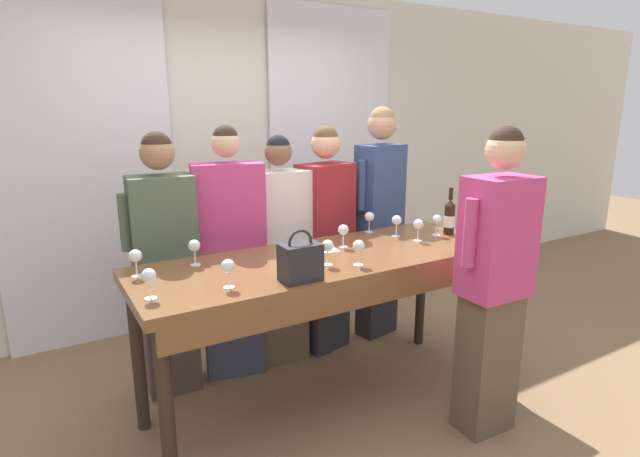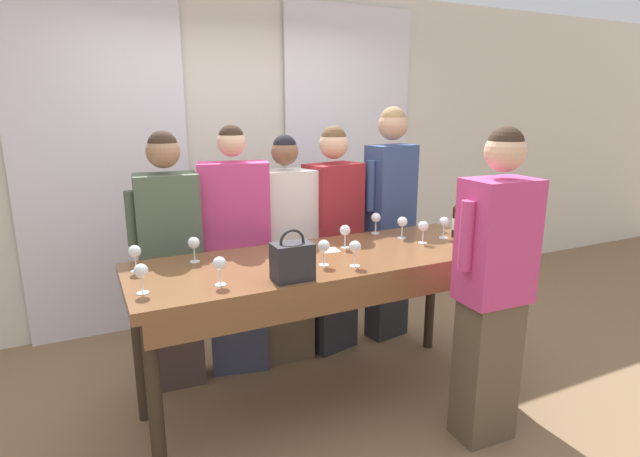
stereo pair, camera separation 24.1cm
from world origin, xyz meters
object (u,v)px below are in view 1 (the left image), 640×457
Objects in this scene: wine_glass_center_mid at (328,247)px; wine_glass_back_right at (397,221)px; wine_bottle at (450,217)px; wine_glass_center_right at (467,229)px; wine_glass_front_mid at (135,257)px; host_pouring at (494,282)px; tasting_bar at (329,273)px; wine_glass_front_right at (359,247)px; guest_olive_jacket at (166,264)px; guest_navy_coat at (379,218)px; guest_striped_shirt at (325,239)px; wine_glass_back_left at (369,217)px; guest_cream_sweater at (280,250)px; wine_glass_near_host at (437,220)px; guest_pink_top at (231,254)px; wine_glass_by_bottle at (194,247)px; wine_glass_back_mid at (343,231)px; handbag at (300,261)px; wine_glass_by_handbag at (149,277)px; wine_glass_front_left at (228,267)px; wine_glass_center_left at (418,225)px.

wine_glass_center_mid is 0.78m from wine_glass_back_right.
wine_bottle is 2.22× the size of wine_glass_center_right.
host_pouring reaches higher than wine_glass_front_mid.
wine_glass_front_right reaches higher than tasting_bar.
wine_glass_front_mid is at bearing 160.15° from wine_glass_center_mid.
wine_glass_front_mid is 0.55m from guest_olive_jacket.
wine_glass_back_right is at bearing -115.20° from guest_navy_coat.
guest_navy_coat is (0.49, 0.00, 0.10)m from guest_striped_shirt.
wine_bottle is 0.19× the size of guest_striped_shirt.
guest_cream_sweater is (-0.54, 0.31, -0.23)m from wine_glass_back_left.
guest_navy_coat reaches higher than wine_glass_near_host.
guest_pink_top reaches higher than wine_glass_front_right.
guest_cream_sweater is at bearing 29.73° from wine_glass_by_bottle.
wine_glass_near_host is at bearing -50.37° from guest_striped_shirt.
wine_glass_front_mid and wine_glass_by_bottle have the same top height.
guest_navy_coat is (0.96, 0.79, -0.10)m from wine_glass_center_mid.
wine_glass_center_right is 0.46m from wine_glass_back_right.
wine_glass_front_mid is 0.32m from wine_glass_by_bottle.
guest_navy_coat is at bearing 101.00° from wine_bottle.
guest_olive_jacket is at bearing 139.73° from tasting_bar.
wine_glass_by_bottle is at bearing 149.18° from wine_glass_center_mid.
wine_glass_front_right and wine_glass_center_right have the same top height.
wine_glass_back_mid is 0.87m from guest_navy_coat.
wine_bottle is 1.19m from guest_cream_sweater.
handbag is (-1.32, -0.30, -0.02)m from wine_bottle.
wine_glass_by_handbag is (-1.23, -0.27, 0.00)m from wine_glass_back_mid.
wine_glass_front_left and wine_glass_center_right have the same top height.
wine_glass_near_host is 0.08× the size of host_pouring.
guest_navy_coat is at bearing 0.00° from guest_olive_jacket.
guest_pink_top is at bearing 108.91° from wine_glass_center_mid.
wine_glass_front_right is at bearing -160.43° from wine_glass_center_left.
wine_glass_by_bottle is at bearing -165.40° from guest_navy_coat.
wine_glass_front_mid is at bearing 131.16° from wine_glass_front_left.
wine_glass_center_left is 1.00× the size of wine_glass_center_right.
guest_navy_coat is (1.55, 0.84, -0.10)m from wine_glass_front_left.
guest_cream_sweater is (1.04, 0.45, -0.23)m from wine_glass_front_mid.
wine_glass_front_left is (-0.35, 0.08, 0.01)m from handbag.
wine_glass_front_left is 1.37m from wine_glass_back_right.
wine_glass_back_mid is (0.19, 0.13, 0.21)m from tasting_bar.
guest_olive_jacket is 0.97× the size of host_pouring.
wine_glass_front_left is 1.34m from wine_glass_back_left.
handbag is 1.18m from guest_striped_shirt.
wine_glass_by_handbag is 0.08× the size of guest_navy_coat.
wine_bottle is at bearing 2.24° from tasting_bar.
host_pouring reaches higher than wine_glass_back_right.
handbag is 1.07m from host_pouring.
wine_glass_back_right is (-0.23, 0.40, 0.00)m from wine_glass_center_right.
wine_glass_by_bottle is 0.09× the size of guest_pink_top.
wine_glass_front_mid is 0.09× the size of guest_cream_sweater.
wine_glass_front_mid is 1.17m from wine_glass_front_right.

